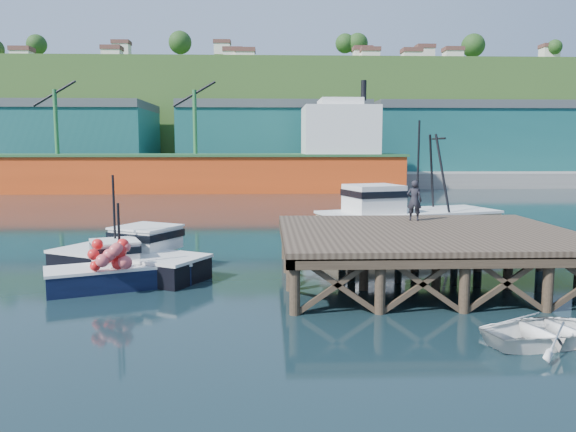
{
  "coord_description": "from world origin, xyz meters",
  "views": [
    {
      "loc": [
        -1.1,
        -22.8,
        5.56
      ],
      "look_at": [
        -0.17,
        2.0,
        2.48
      ],
      "focal_mm": 35.0,
      "sensor_mm": 36.0,
      "label": 1
    }
  ],
  "objects_px": {
    "boat_navy": "(118,269)",
    "boat_black": "(133,256)",
    "dinghy": "(548,330)",
    "dockworker": "(414,200)",
    "trawler": "(405,217)"
  },
  "relations": [
    {
      "from": "boat_navy",
      "to": "boat_black",
      "type": "xyz_separation_m",
      "value": [
        0.12,
        2.01,
        0.12
      ]
    },
    {
      "from": "dinghy",
      "to": "boat_black",
      "type": "bearing_deg",
      "value": 40.35
    },
    {
      "from": "boat_navy",
      "to": "dinghy",
      "type": "relative_size",
      "value": 1.51
    },
    {
      "from": "boat_black",
      "to": "dockworker",
      "type": "relative_size",
      "value": 3.99
    },
    {
      "from": "boat_navy",
      "to": "boat_black",
      "type": "bearing_deg",
      "value": 64.69
    },
    {
      "from": "boat_black",
      "to": "trawler",
      "type": "relative_size",
      "value": 0.67
    },
    {
      "from": "boat_black",
      "to": "trawler",
      "type": "distance_m",
      "value": 16.22
    },
    {
      "from": "trawler",
      "to": "dockworker",
      "type": "relative_size",
      "value": 5.94
    },
    {
      "from": "trawler",
      "to": "boat_navy",
      "type": "bearing_deg",
      "value": -161.35
    },
    {
      "from": "boat_black",
      "to": "dinghy",
      "type": "height_order",
      "value": "boat_black"
    },
    {
      "from": "boat_black",
      "to": "trawler",
      "type": "height_order",
      "value": "trawler"
    },
    {
      "from": "boat_black",
      "to": "dockworker",
      "type": "bearing_deg",
      "value": 35.03
    },
    {
      "from": "boat_black",
      "to": "dinghy",
      "type": "bearing_deg",
      "value": -5.4
    },
    {
      "from": "boat_black",
      "to": "boat_navy",
      "type": "bearing_deg",
      "value": -65.09
    },
    {
      "from": "dinghy",
      "to": "dockworker",
      "type": "distance_m",
      "value": 11.1
    }
  ]
}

